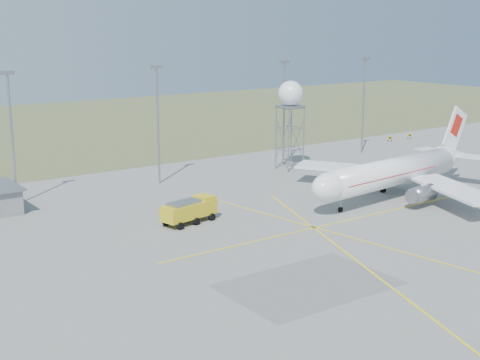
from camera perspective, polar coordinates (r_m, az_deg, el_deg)
grass_strip at (r=188.82m, az=-15.08°, el=4.35°), size 400.00×120.00×0.03m
mast_a at (r=106.62m, az=-18.94°, el=4.29°), size 2.20×0.50×20.50m
mast_b at (r=116.13m, az=-7.03°, el=5.55°), size 2.20×0.50×20.50m
mast_c at (r=131.69m, az=3.78°, el=6.49°), size 2.20×0.50×20.50m
mast_d at (r=146.54m, az=10.52°, el=6.96°), size 2.20×0.50×20.50m
taxi_sign_near at (r=163.39m, az=12.67°, el=3.51°), size 1.60×0.17×1.20m
taxi_sign_far at (r=168.62m, az=14.26°, el=3.71°), size 1.60×0.17×1.20m
airliner_main at (r=109.34m, az=13.02°, el=0.63°), size 39.57×38.30×13.47m
radar_tower at (r=127.29m, az=4.30°, el=5.11°), size 4.69×4.69×16.97m
fire_truck at (r=93.73m, az=-4.25°, el=-2.69°), size 8.90×4.77×3.40m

